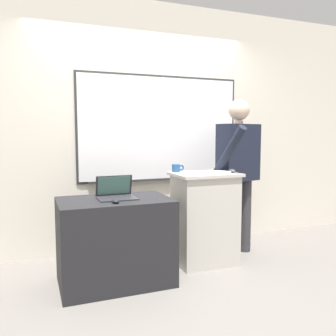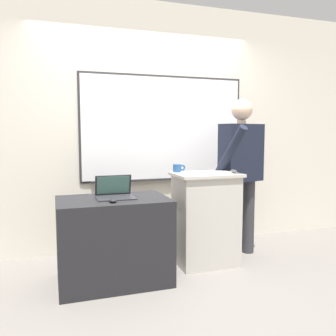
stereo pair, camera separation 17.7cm
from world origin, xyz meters
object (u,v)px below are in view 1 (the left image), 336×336
wireless_keyboard (208,172)px  computer_mouse_by_keyboard (232,171)px  lectern_podium (205,218)px  side_desk (115,241)px  person_presenter (238,164)px  laptop (116,192)px  computer_mouse_by_laptop (115,201)px  coffee_mug (177,168)px

wireless_keyboard → computer_mouse_by_keyboard: bearing=0.1°
lectern_podium → side_desk: size_ratio=0.96×
lectern_podium → side_desk: bearing=-171.3°
person_presenter → wireless_keyboard: bearing=-170.8°
laptop → computer_mouse_by_laptop: (-0.05, -0.23, -0.04)m
person_presenter → coffee_mug: 0.72m
person_presenter → computer_mouse_by_laptop: (-1.48, -0.46, -0.22)m
side_desk → laptop: size_ratio=2.90×
laptop → wireless_keyboard: 0.96m
coffee_mug → wireless_keyboard: bearing=-42.6°
coffee_mug → laptop: bearing=-159.3°
lectern_podium → wireless_keyboard: 0.48m
computer_mouse_by_laptop → computer_mouse_by_keyboard: computer_mouse_by_keyboard is taller
side_desk → computer_mouse_by_keyboard: computer_mouse_by_keyboard is taller
person_presenter → computer_mouse_by_keyboard: 0.28m
laptop → computer_mouse_by_keyboard: bearing=1.9°
wireless_keyboard → coffee_mug: size_ratio=3.42×
side_desk → computer_mouse_by_keyboard: size_ratio=9.81×
side_desk → computer_mouse_by_keyboard: (1.25, 0.09, 0.58)m
person_presenter → laptop: (-1.43, -0.23, -0.18)m
person_presenter → side_desk: bearing=178.1°
computer_mouse_by_laptop → coffee_mug: 0.93m
computer_mouse_by_laptop → computer_mouse_by_keyboard: 1.32m
lectern_podium → person_presenter: 0.73m
wireless_keyboard → side_desk: bearing=-174.8°
coffee_mug → person_presenter: bearing=-2.6°
computer_mouse_by_keyboard → coffee_mug: 0.57m
lectern_podium → computer_mouse_by_laptop: (-1.01, -0.33, 0.31)m
side_desk → coffee_mug: bearing=23.5°
side_desk → wireless_keyboard: (0.97, 0.09, 0.57)m
laptop → wireless_keyboard: laptop is taller
lectern_podium → coffee_mug: coffee_mug is taller
computer_mouse_by_laptop → computer_mouse_by_keyboard: bearing=12.0°
lectern_podium → computer_mouse_by_keyboard: (0.28, -0.06, 0.49)m
person_presenter → laptop: 1.46m
computer_mouse_by_laptop → person_presenter: bearing=17.4°
side_desk → computer_mouse_by_laptop: (-0.03, -0.18, 0.40)m
computer_mouse_by_laptop → coffee_mug: bearing=33.3°
person_presenter → computer_mouse_by_keyboard: size_ratio=17.12×
lectern_podium → laptop: bearing=-174.0°
wireless_keyboard → coffee_mug: coffee_mug is taller
computer_mouse_by_laptop → lectern_podium: bearing=18.2°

